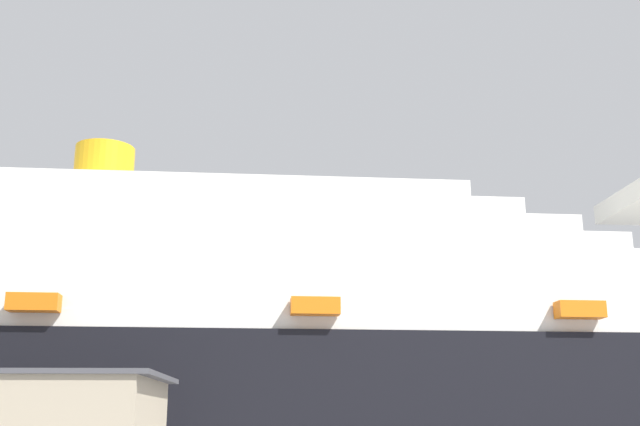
{
  "coord_description": "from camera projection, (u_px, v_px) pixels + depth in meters",
  "views": [
    {
      "loc": [
        -1.34,
        -68.87,
        2.62
      ],
      "look_at": [
        3.44,
        28.0,
        28.56
      ],
      "focal_mm": 44.55,
      "sensor_mm": 36.0,
      "label": 1
    }
  ],
  "objects": [
    {
      "name": "cruise_ship",
      "position": [
        299.0,
        337.0,
        143.31
      ],
      "size": [
        299.36,
        41.91,
        60.58
      ],
      "color": "black",
      "rests_on": "ground_plane"
    }
  ]
}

